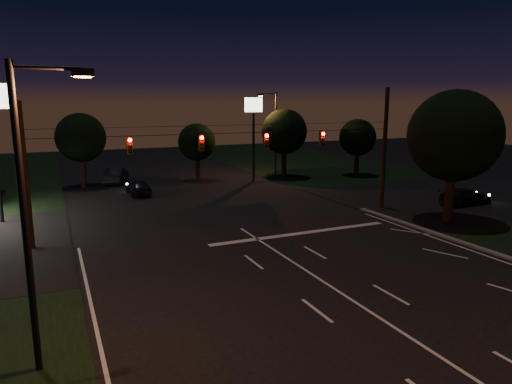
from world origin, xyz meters
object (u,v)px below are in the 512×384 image
tree_right_near (453,137)px  car_oncoming_a (139,187)px  utility_pole_right (381,208)px  car_oncoming_b (116,175)px  car_cross (465,196)px

tree_right_near → car_oncoming_a: tree_right_near is taller
utility_pole_right → car_oncoming_a: (-15.98, 12.66, 0.69)m
car_oncoming_a → utility_pole_right: bearing=139.2°
car_oncoming_b → car_cross: 32.00m
car_oncoming_a → car_cross: (22.73, -14.45, -0.03)m
tree_right_near → car_oncoming_a: bearing=135.0°
car_oncoming_a → car_oncoming_b: car_oncoming_b is taller
utility_pole_right → car_oncoming_a: utility_pole_right is taller
utility_pole_right → tree_right_near: bearing=-72.5°
utility_pole_right → car_oncoming_b: bearing=130.6°
tree_right_near → car_cross: (5.23, 3.05, -5.02)m
utility_pole_right → car_cross: 7.02m
car_cross → utility_pole_right: bearing=73.1°
tree_right_near → utility_pole_right: bearing=107.5°
utility_pole_right → car_oncoming_a: bearing=141.6°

